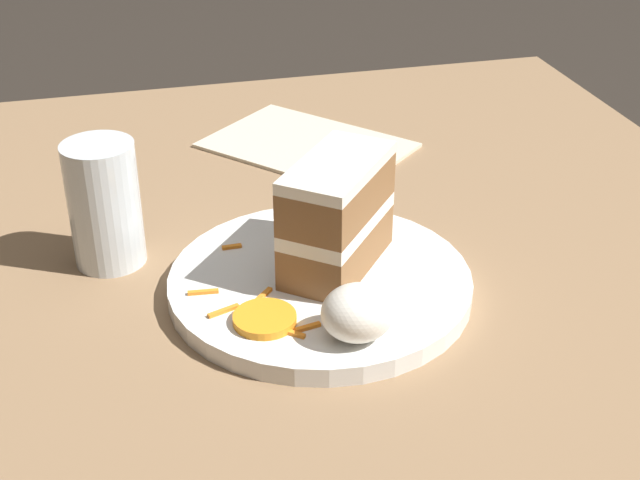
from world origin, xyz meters
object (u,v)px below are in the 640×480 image
object	(u,v)px
plate	(320,283)
orange_garnish	(265,319)
cream_dollop	(358,313)
menu_card	(307,145)
cake_slice	(337,215)
drinking_glass	(106,212)

from	to	relation	value
plate	orange_garnish	size ratio (longest dim) A/B	5.16
cream_dollop	menu_card	size ratio (longest dim) A/B	0.26
cake_slice	menu_card	world-z (taller)	cake_slice
drinking_glass	orange_garnish	bearing A→B (deg)	-53.93
cake_slice	plate	bearing A→B (deg)	74.53
menu_card	cream_dollop	bearing A→B (deg)	40.52
cream_dollop	menu_card	xyz separation A→B (m)	(0.05, 0.39, -0.04)
cream_dollop	menu_card	bearing A→B (deg)	82.06
menu_card	orange_garnish	bearing A→B (deg)	29.88
drinking_glass	menu_card	size ratio (longest dim) A/B	0.52
menu_card	cake_slice	bearing A→B (deg)	40.00
plate	menu_card	world-z (taller)	plate
orange_garnish	plate	bearing A→B (deg)	43.87
drinking_glass	menu_card	distance (m)	0.31
plate	drinking_glass	world-z (taller)	drinking_glass
orange_garnish	drinking_glass	bearing A→B (deg)	126.07
plate	menu_card	xyz separation A→B (m)	(0.06, 0.30, -0.01)
orange_garnish	menu_card	size ratio (longest dim) A/B	0.23
cake_slice	orange_garnish	size ratio (longest dim) A/B	2.55
cake_slice	drinking_glass	world-z (taller)	same
cake_slice	menu_card	xyz separation A→B (m)	(0.04, 0.29, -0.06)
cream_dollop	orange_garnish	bearing A→B (deg)	151.29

